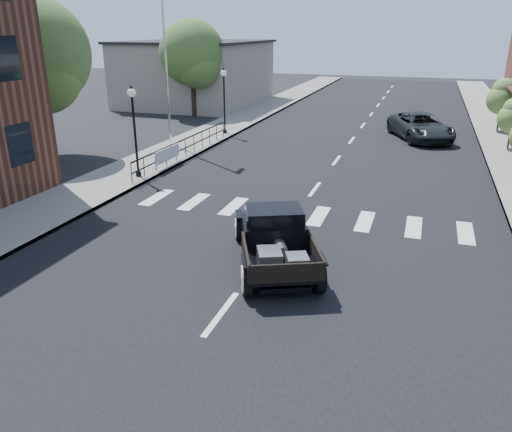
% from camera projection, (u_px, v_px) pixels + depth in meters
% --- Properties ---
extents(ground, '(120.00, 120.00, 0.00)m').
position_uv_depth(ground, '(261.00, 261.00, 14.17)').
color(ground, black).
rests_on(ground, ground).
extents(road, '(14.00, 80.00, 0.02)m').
position_uv_depth(road, '(346.00, 148.00, 27.45)').
color(road, black).
rests_on(road, ground).
extents(road_markings, '(12.00, 60.00, 0.06)m').
position_uv_depth(road_markings, '(329.00, 171.00, 23.02)').
color(road_markings, silver).
rests_on(road_markings, ground).
extents(sidewalk_left, '(3.00, 80.00, 0.15)m').
position_uv_depth(sidewalk_left, '(205.00, 136.00, 29.98)').
color(sidewalk_left, gray).
rests_on(sidewalk_left, ground).
extents(low_building_left, '(10.00, 12.00, 5.00)m').
position_uv_depth(low_building_left, '(197.00, 74.00, 42.59)').
color(low_building_left, '#A29788').
rests_on(low_building_left, ground).
extents(railing, '(0.08, 10.00, 1.00)m').
position_uv_depth(railing, '(185.00, 146.00, 24.99)').
color(railing, black).
rests_on(railing, sidewalk_left).
extents(banner, '(0.04, 2.20, 0.60)m').
position_uv_depth(banner, '(168.00, 159.00, 23.26)').
color(banner, silver).
rests_on(banner, sidewalk_left).
extents(lamp_post_b, '(0.36, 0.36, 3.86)m').
position_uv_depth(lamp_post_b, '(135.00, 132.00, 21.03)').
color(lamp_post_b, black).
rests_on(lamp_post_b, sidewalk_left).
extents(lamp_post_c, '(0.36, 0.36, 3.86)m').
position_uv_depth(lamp_post_c, '(224.00, 101.00, 29.89)').
color(lamp_post_c, black).
rests_on(lamp_post_c, sidewalk_left).
extents(flagpole, '(0.12, 0.12, 11.50)m').
position_uv_depth(flagpole, '(164.00, 34.00, 25.47)').
color(flagpole, silver).
rests_on(flagpole, sidewalk_left).
extents(big_tree_near, '(5.25, 5.25, 7.71)m').
position_uv_depth(big_tree_near, '(38.00, 80.00, 24.09)').
color(big_tree_near, '#415F28').
rests_on(big_tree_near, ground).
extents(big_tree_far, '(4.67, 4.67, 6.86)m').
position_uv_depth(big_tree_far, '(192.00, 68.00, 36.19)').
color(big_tree_far, '#415F28').
rests_on(big_tree_far, ground).
extents(small_tree_d, '(1.54, 1.54, 2.56)m').
position_uv_depth(small_tree_d, '(512.00, 124.00, 26.25)').
color(small_tree_d, '#597535').
rests_on(small_tree_d, sidewalk_right).
extents(small_tree_e, '(1.85, 1.85, 3.08)m').
position_uv_depth(small_tree_e, '(501.00, 106.00, 30.81)').
color(small_tree_e, '#597535').
rests_on(small_tree_e, sidewalk_right).
extents(hotrod_pickup, '(3.94, 5.19, 1.63)m').
position_uv_depth(hotrod_pickup, '(275.00, 237.00, 13.67)').
color(hotrod_pickup, black).
rests_on(hotrod_pickup, ground).
extents(second_car, '(4.45, 6.01, 1.52)m').
position_uv_depth(second_car, '(421.00, 127.00, 29.26)').
color(second_car, black).
rests_on(second_car, ground).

